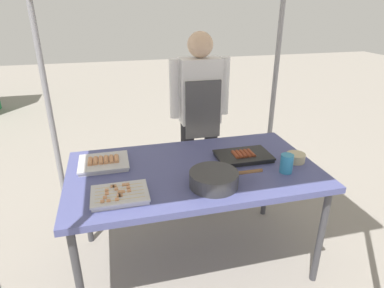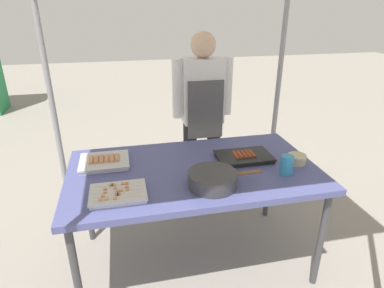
{
  "view_description": "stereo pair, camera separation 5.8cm",
  "coord_description": "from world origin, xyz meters",
  "views": [
    {
      "loc": [
        -0.47,
        -1.82,
        1.74
      ],
      "look_at": [
        0.0,
        0.05,
        0.9
      ],
      "focal_mm": 30.6,
      "sensor_mm": 36.0,
      "label": 1
    },
    {
      "loc": [
        -0.41,
        -1.83,
        1.74
      ],
      "look_at": [
        0.0,
        0.05,
        0.9
      ],
      "focal_mm": 30.6,
      "sensor_mm": 36.0,
      "label": 2
    }
  ],
  "objects": [
    {
      "name": "ground_plane",
      "position": [
        0.0,
        0.0,
        0.0
      ],
      "size": [
        18.0,
        18.0,
        0.0
      ],
      "primitive_type": "plane",
      "color": "gray"
    },
    {
      "name": "tray_grilled_sausages",
      "position": [
        0.36,
        0.06,
        0.77
      ],
      "size": [
        0.37,
        0.24,
        0.05
      ],
      "color": "black",
      "rests_on": "stall_table"
    },
    {
      "name": "tray_pork_links",
      "position": [
        -0.56,
        0.18,
        0.77
      ],
      "size": [
        0.32,
        0.27,
        0.05
      ],
      "color": "silver",
      "rests_on": "stall_table"
    },
    {
      "name": "vendor_woman",
      "position": [
        0.26,
        0.8,
        0.9
      ],
      "size": [
        0.52,
        0.22,
        1.53
      ],
      "rotation": [
        0.0,
        0.0,
        3.14
      ],
      "color": "black",
      "rests_on": "ground"
    },
    {
      "name": "tray_meat_skewers",
      "position": [
        -0.48,
        -0.23,
        0.77
      ],
      "size": [
        0.31,
        0.23,
        0.04
      ],
      "color": "silver",
      "rests_on": "stall_table"
    },
    {
      "name": "condiment_bowl",
      "position": [
        0.69,
        -0.07,
        0.78
      ],
      "size": [
        0.12,
        0.12,
        0.06
      ],
      "primitive_type": "cylinder",
      "color": "#BFB28C",
      "rests_on": "stall_table"
    },
    {
      "name": "cooking_wok",
      "position": [
        0.06,
        -0.24,
        0.8
      ],
      "size": [
        0.45,
        0.29,
        0.09
      ],
      "color": "#38383A",
      "rests_on": "stall_table"
    },
    {
      "name": "stall_table",
      "position": [
        0.0,
        0.0,
        0.7
      ],
      "size": [
        1.6,
        0.9,
        0.75
      ],
      "color": "#4C518C",
      "rests_on": "ground"
    },
    {
      "name": "drink_cup_near_edge",
      "position": [
        0.55,
        -0.19,
        0.81
      ],
      "size": [
        0.08,
        0.08,
        0.12
      ],
      "primitive_type": "cylinder",
      "color": "#338CBF",
      "rests_on": "stall_table"
    }
  ]
}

